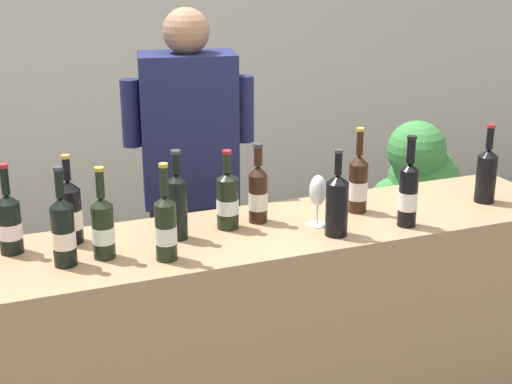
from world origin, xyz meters
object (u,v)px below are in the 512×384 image
at_px(wine_bottle_0, 70,212).
at_px(wine_bottle_6, 9,223).
at_px(wine_bottle_11, 358,183).
at_px(potted_shrub, 412,199).
at_px(wine_bottle_8, 63,231).
at_px(wine_bottle_2, 228,200).
at_px(wine_bottle_3, 177,203).
at_px(wine_bottle_7, 103,227).
at_px(wine_bottle_1, 408,193).
at_px(wine_glass, 318,193).
at_px(wine_bottle_9, 487,173).
at_px(wine_bottle_5, 259,193).
at_px(wine_bottle_4, 166,227).
at_px(person_server, 191,214).
at_px(wine_bottle_10, 337,203).

xyz_separation_m(wine_bottle_0, wine_bottle_6, (-0.21, -0.02, -0.01)).
distance_m(wine_bottle_11, potted_shrub, 1.43).
bearing_deg(wine_bottle_8, wine_bottle_2, 11.08).
bearing_deg(wine_bottle_3, wine_bottle_7, -165.39).
height_order(wine_bottle_6, wine_bottle_8, wine_bottle_8).
bearing_deg(wine_bottle_1, wine_bottle_8, 175.12).
bearing_deg(wine_bottle_1, wine_bottle_0, 165.88).
bearing_deg(wine_bottle_8, wine_glass, 1.37).
bearing_deg(wine_bottle_9, wine_bottle_0, 173.61).
relative_size(wine_bottle_5, potted_shrub, 0.28).
distance_m(wine_bottle_3, wine_bottle_8, 0.42).
height_order(wine_bottle_5, wine_glass, wine_bottle_5).
relative_size(wine_bottle_7, wine_bottle_8, 0.94).
xyz_separation_m(wine_bottle_5, wine_bottle_7, (-0.61, -0.13, -0.00)).
relative_size(wine_bottle_6, potted_shrub, 0.29).
bearing_deg(wine_glass, wine_bottle_8, -178.63).
bearing_deg(wine_bottle_6, wine_bottle_5, -2.22).
distance_m(wine_bottle_0, wine_bottle_2, 0.57).
xyz_separation_m(wine_bottle_0, wine_bottle_5, (0.70, -0.05, -0.00)).
height_order(wine_bottle_4, wine_bottle_6, wine_bottle_4).
relative_size(wine_bottle_3, wine_bottle_9, 1.01).
height_order(wine_bottle_3, wine_bottle_4, wine_bottle_4).
distance_m(wine_bottle_7, potted_shrub, 2.26).
relative_size(wine_bottle_0, potted_shrub, 0.30).
bearing_deg(wine_bottle_8, wine_bottle_9, 0.36).
bearing_deg(potted_shrub, wine_bottle_4, -146.36).
height_order(wine_bottle_1, wine_bottle_9, wine_bottle_1).
distance_m(wine_bottle_1, wine_bottle_2, 0.67).
xyz_separation_m(wine_bottle_3, wine_bottle_8, (-0.41, -0.09, -0.01)).
distance_m(wine_glass, person_server, 0.76).
bearing_deg(wine_bottle_7, wine_bottle_1, -6.20).
distance_m(wine_bottle_6, wine_bottle_9, 1.85).
relative_size(wine_bottle_2, wine_bottle_4, 0.89).
relative_size(wine_bottle_8, person_server, 0.19).
bearing_deg(wine_bottle_7, person_server, 52.53).
bearing_deg(wine_bottle_11, wine_bottle_1, -64.74).
bearing_deg(wine_bottle_3, wine_glass, -7.11).
xyz_separation_m(wine_bottle_1, wine_bottle_8, (-1.25, 0.11, -0.01)).
bearing_deg(wine_bottle_2, wine_bottle_1, -19.67).
bearing_deg(wine_bottle_1, wine_bottle_5, 153.77).
distance_m(wine_bottle_8, wine_glass, 0.93).
xyz_separation_m(wine_bottle_9, person_server, (-1.06, 0.66, -0.26)).
height_order(wine_bottle_6, wine_bottle_7, wine_bottle_7).
bearing_deg(wine_bottle_6, wine_bottle_8, -48.23).
bearing_deg(wine_bottle_9, person_server, 147.97).
xyz_separation_m(wine_bottle_6, wine_bottle_11, (1.30, -0.08, 0.01)).
bearing_deg(wine_bottle_2, wine_bottle_3, -170.88).
height_order(wine_bottle_8, wine_bottle_10, wine_bottle_8).
bearing_deg(wine_bottle_10, wine_bottle_6, 166.46).
relative_size(wine_bottle_0, wine_bottle_11, 0.95).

